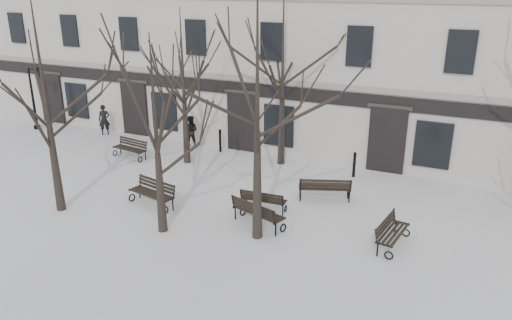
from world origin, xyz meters
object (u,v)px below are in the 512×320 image
Objects in this scene: bench_3 at (130,148)px; bench_5 at (391,232)px; tree_2 at (257,74)px; bench_2 at (257,212)px; tree_1 at (155,113)px; lamp_post at (35,93)px; bench_4 at (325,188)px; bench_0 at (153,192)px; tree_0 at (42,77)px; bench_1 at (263,200)px.

bench_3 is 0.98× the size of bench_5.
bench_2 is at bearing 114.50° from tree_2.
bench_2 reaches higher than bench_3.
lamp_post is at bearing 151.48° from tree_1.
bench_4 is at bearing -98.94° from bench_2.
bench_4 is (5.77, 3.09, 0.01)m from bench_0.
tree_2 is 6.76m from bench_0.
tree_2 is at bearing 4.79° from bench_0.
tree_2 reaches higher than tree_1.
bench_3 is at bearing 152.23° from tree_2.
tree_2 reaches higher than bench_2.
bench_4 is 3.82m from bench_5.
bench_0 reaches higher than bench_3.
tree_1 is at bearing 115.01° from bench_5.
tree_0 reaches higher than bench_3.
bench_0 reaches higher than bench_1.
bench_1 is 2.55m from bench_4.
bench_2 is 9.28m from bench_3.
tree_1 is 8.39m from bench_5.
tree_1 is 3.51m from tree_2.
bench_3 is 9.94m from bench_4.
bench_0 is 0.98× the size of bench_4.
tree_0 is 3.82× the size of bench_4.
tree_0 reaches higher than bench_1.
tree_2 is at bearing -21.05° from lamp_post.
bench_0 is 1.10× the size of bench_3.
tree_0 is at bearing -171.58° from tree_2.
tree_1 is 0.76× the size of tree_2.
tree_2 is 4.97m from bench_2.
bench_2 is 3.35m from bench_4.
bench_0 is 13.24m from lamp_post.
bench_4 is at bearing 72.57° from tree_2.
bench_1 is at bearing 108.14° from tree_2.
bench_5 is 21.23m from lamp_post.
tree_0 is 8.76m from bench_1.
bench_0 is at bearing 134.01° from tree_1.
lamp_post is at bearing -1.90° from bench_2.
bench_0 is 1.19× the size of bench_1.
tree_0 is 4.27× the size of bench_3.
tree_1 is 3.19× the size of bench_4.
bench_1 is 0.92× the size of bench_3.
tree_1 is at bearing -33.51° from bench_0.
bench_4 is 0.58× the size of lamp_post.
bench_5 is at bearing 17.24° from tree_2.
tree_0 is 12.68m from bench_5.
bench_5 is at bearing 119.71° from bench_4.
tree_1 is 3.24× the size of bench_0.
bench_5 reaches higher than bench_1.
tree_0 is at bearing -177.44° from tree_1.
bench_3 is at bearing -7.52° from bench_2.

